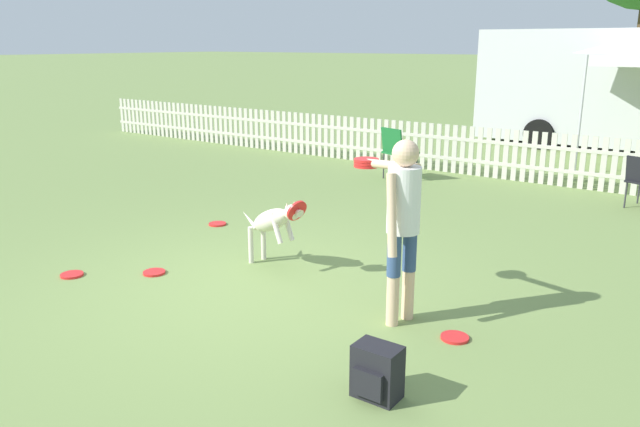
{
  "coord_description": "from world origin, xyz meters",
  "views": [
    {
      "loc": [
        3.96,
        -4.33,
        2.35
      ],
      "look_at": [
        0.6,
        0.38,
        0.76
      ],
      "focal_mm": 35.0,
      "sensor_mm": 36.0,
      "label": 1
    }
  ],
  "objects_px": {
    "folding_chair_center": "(397,149)",
    "leaping_dog": "(274,221)",
    "frisbee_far_scatter": "(455,337)",
    "equipment_trailer": "(581,86)",
    "frisbee_near_handler": "(217,224)",
    "frisbee_midfield": "(72,275)",
    "frisbee_near_dog": "(154,272)",
    "handler_person": "(400,210)",
    "backpack_on_grass": "(377,372)"
  },
  "relations": [
    {
      "from": "folding_chair_center",
      "to": "leaping_dog",
      "type": "bearing_deg",
      "value": 120.88
    },
    {
      "from": "frisbee_midfield",
      "to": "backpack_on_grass",
      "type": "distance_m",
      "value": 3.77
    },
    {
      "from": "frisbee_near_handler",
      "to": "equipment_trailer",
      "type": "xyz_separation_m",
      "value": [
        2.15,
        9.74,
        1.38
      ]
    },
    {
      "from": "backpack_on_grass",
      "to": "folding_chair_center",
      "type": "bearing_deg",
      "value": 117.72
    },
    {
      "from": "folding_chair_center",
      "to": "handler_person",
      "type": "bearing_deg",
      "value": 136.44
    },
    {
      "from": "frisbee_near_handler",
      "to": "backpack_on_grass",
      "type": "bearing_deg",
      "value": -31.76
    },
    {
      "from": "frisbee_near_handler",
      "to": "backpack_on_grass",
      "type": "xyz_separation_m",
      "value": [
        3.87,
        -2.39,
        0.18
      ]
    },
    {
      "from": "handler_person",
      "to": "frisbee_midfield",
      "type": "relative_size",
      "value": 6.87
    },
    {
      "from": "frisbee_far_scatter",
      "to": "frisbee_midfield",
      "type": "bearing_deg",
      "value": -165.7
    },
    {
      "from": "frisbee_far_scatter",
      "to": "equipment_trailer",
      "type": "xyz_separation_m",
      "value": [
        -1.8,
        11.01,
        1.38
      ]
    },
    {
      "from": "handler_person",
      "to": "backpack_on_grass",
      "type": "distance_m",
      "value": 1.52
    },
    {
      "from": "frisbee_near_dog",
      "to": "equipment_trailer",
      "type": "relative_size",
      "value": 0.05
    },
    {
      "from": "handler_person",
      "to": "backpack_on_grass",
      "type": "height_order",
      "value": "handler_person"
    },
    {
      "from": "leaping_dog",
      "to": "frisbee_near_handler",
      "type": "distance_m",
      "value": 1.95
    },
    {
      "from": "leaping_dog",
      "to": "frisbee_midfield",
      "type": "distance_m",
      "value": 2.18
    },
    {
      "from": "frisbee_midfield",
      "to": "equipment_trailer",
      "type": "bearing_deg",
      "value": 80.29
    },
    {
      "from": "folding_chair_center",
      "to": "equipment_trailer",
      "type": "bearing_deg",
      "value": -87.77
    },
    {
      "from": "frisbee_near_dog",
      "to": "backpack_on_grass",
      "type": "relative_size",
      "value": 0.61
    },
    {
      "from": "frisbee_far_scatter",
      "to": "equipment_trailer",
      "type": "distance_m",
      "value": 11.24
    },
    {
      "from": "frisbee_far_scatter",
      "to": "backpack_on_grass",
      "type": "distance_m",
      "value": 1.14
    },
    {
      "from": "frisbee_midfield",
      "to": "frisbee_near_handler",
      "type": "bearing_deg",
      "value": 92.62
    },
    {
      "from": "frisbee_midfield",
      "to": "leaping_dog",
      "type": "bearing_deg",
      "value": 41.84
    },
    {
      "from": "frisbee_near_handler",
      "to": "frisbee_midfield",
      "type": "relative_size",
      "value": 1.0
    },
    {
      "from": "folding_chair_center",
      "to": "backpack_on_grass",
      "type": "bearing_deg",
      "value": 135.29
    },
    {
      "from": "leaping_dog",
      "to": "frisbee_midfield",
      "type": "height_order",
      "value": "leaping_dog"
    },
    {
      "from": "frisbee_midfield",
      "to": "backpack_on_grass",
      "type": "height_order",
      "value": "backpack_on_grass"
    },
    {
      "from": "leaping_dog",
      "to": "frisbee_midfield",
      "type": "bearing_deg",
      "value": -35.46
    },
    {
      "from": "frisbee_near_handler",
      "to": "folding_chair_center",
      "type": "relative_size",
      "value": 0.25
    },
    {
      "from": "frisbee_far_scatter",
      "to": "backpack_on_grass",
      "type": "bearing_deg",
      "value": -94.22
    },
    {
      "from": "equipment_trailer",
      "to": "frisbee_midfield",
      "type": "bearing_deg",
      "value": -98.73
    },
    {
      "from": "leaping_dog",
      "to": "equipment_trailer",
      "type": "height_order",
      "value": "equipment_trailer"
    },
    {
      "from": "handler_person",
      "to": "frisbee_near_handler",
      "type": "bearing_deg",
      "value": 83.0
    },
    {
      "from": "handler_person",
      "to": "frisbee_near_handler",
      "type": "distance_m",
      "value": 3.72
    },
    {
      "from": "leaping_dog",
      "to": "frisbee_midfield",
      "type": "xyz_separation_m",
      "value": [
        -1.58,
        -1.41,
        -0.52
      ]
    },
    {
      "from": "frisbee_near_handler",
      "to": "frisbee_midfield",
      "type": "distance_m",
      "value": 2.25
    },
    {
      "from": "leaping_dog",
      "to": "frisbee_far_scatter",
      "type": "bearing_deg",
      "value": 92.0
    },
    {
      "from": "leaping_dog",
      "to": "backpack_on_grass",
      "type": "height_order",
      "value": "leaping_dog"
    },
    {
      "from": "backpack_on_grass",
      "to": "equipment_trailer",
      "type": "distance_m",
      "value": 12.32
    },
    {
      "from": "handler_person",
      "to": "leaping_dog",
      "type": "relative_size",
      "value": 1.55
    },
    {
      "from": "leaping_dog",
      "to": "frisbee_far_scatter",
      "type": "relative_size",
      "value": 4.45
    },
    {
      "from": "frisbee_far_scatter",
      "to": "leaping_dog",
      "type": "bearing_deg",
      "value": 169.3
    },
    {
      "from": "backpack_on_grass",
      "to": "handler_person",
      "type": "bearing_deg",
      "value": 112.43
    },
    {
      "from": "frisbee_near_handler",
      "to": "backpack_on_grass",
      "type": "relative_size",
      "value": 0.61
    },
    {
      "from": "leaping_dog",
      "to": "frisbee_near_handler",
      "type": "bearing_deg",
      "value": -103.82
    },
    {
      "from": "frisbee_near_handler",
      "to": "frisbee_far_scatter",
      "type": "relative_size",
      "value": 1.0
    },
    {
      "from": "frisbee_near_dog",
      "to": "frisbee_far_scatter",
      "type": "bearing_deg",
      "value": 7.77
    },
    {
      "from": "frisbee_far_scatter",
      "to": "frisbee_near_dog",
      "type": "bearing_deg",
      "value": -172.23
    },
    {
      "from": "frisbee_far_scatter",
      "to": "folding_chair_center",
      "type": "distance_m",
      "value": 6.22
    },
    {
      "from": "backpack_on_grass",
      "to": "folding_chair_center",
      "type": "relative_size",
      "value": 0.41
    },
    {
      "from": "backpack_on_grass",
      "to": "frisbee_midfield",
      "type": "bearing_deg",
      "value": 177.77
    }
  ]
}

